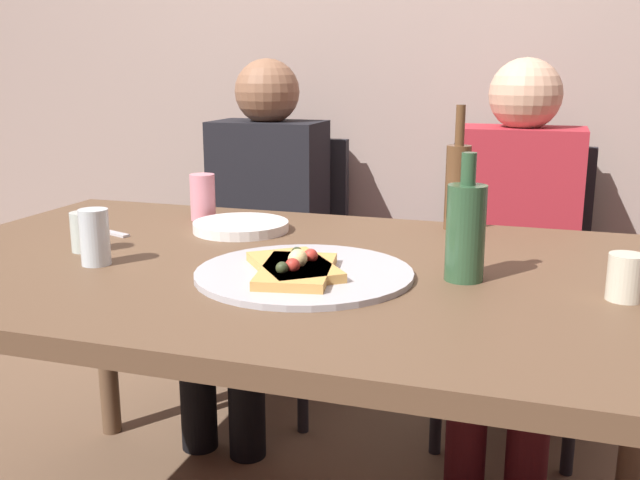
{
  "coord_description": "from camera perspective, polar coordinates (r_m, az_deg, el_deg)",
  "views": [
    {
      "loc": [
        0.52,
        -1.35,
        1.14
      ],
      "look_at": [
        0.08,
        0.02,
        0.8
      ],
      "focal_mm": 40.39,
      "sensor_mm": 36.0,
      "label": 1
    }
  ],
  "objects": [
    {
      "name": "pizza_slice_last",
      "position": [
        1.39,
        -2.06,
        -2.06
      ],
      "size": [
        0.24,
        0.25,
        0.05
      ],
      "color": "tan",
      "rests_on": "pizza_tray"
    },
    {
      "name": "chair_right",
      "position": [
        2.35,
        15.16,
        -2.46
      ],
      "size": [
        0.44,
        0.44,
        0.9
      ],
      "rotation": [
        0.0,
        0.0,
        3.14
      ],
      "color": "black",
      "rests_on": "ground_plane"
    },
    {
      "name": "pizza_tray",
      "position": [
        1.4,
        -1.27,
        -2.67
      ],
      "size": [
        0.43,
        0.43,
        0.01
      ],
      "primitive_type": "cylinder",
      "color": "#ADADB2",
      "rests_on": "dining_table"
    },
    {
      "name": "tumbler_near",
      "position": [
        1.36,
        23.06,
        -2.73
      ],
      "size": [
        0.06,
        0.06,
        0.08
      ],
      "primitive_type": "cylinder",
      "color": "beige",
      "rests_on": "dining_table"
    },
    {
      "name": "wine_bottle",
      "position": [
        1.38,
        11.47,
        0.76
      ],
      "size": [
        0.07,
        0.07,
        0.24
      ],
      "color": "#2D5133",
      "rests_on": "dining_table"
    },
    {
      "name": "tumbler_far",
      "position": [
        1.54,
        -17.41,
        0.22
      ],
      "size": [
        0.06,
        0.06,
        0.12
      ],
      "primitive_type": "cylinder",
      "color": "silver",
      "rests_on": "dining_table"
    },
    {
      "name": "dining_table",
      "position": [
        1.52,
        -3.05,
        -4.28
      ],
      "size": [
        1.65,
        1.02,
        0.75
      ],
      "color": "brown",
      "rests_on": "ground_plane"
    },
    {
      "name": "soda_can",
      "position": [
        1.93,
        -9.27,
        3.37
      ],
      "size": [
        0.07,
        0.07,
        0.12
      ],
      "primitive_type": "cylinder",
      "color": "pink",
      "rests_on": "dining_table"
    },
    {
      "name": "chair_left",
      "position": [
        2.51,
        -3.48,
        -0.97
      ],
      "size": [
        0.44,
        0.44,
        0.9
      ],
      "rotation": [
        0.0,
        0.0,
        3.14
      ],
      "color": "black",
      "rests_on": "ground_plane"
    },
    {
      "name": "table_knife",
      "position": [
        1.87,
        -17.11,
        0.77
      ],
      "size": [
        0.21,
        0.1,
        0.01
      ],
      "primitive_type": "cube",
      "rotation": [
        0.0,
        0.0,
        5.93
      ],
      "color": "#B7B7BC",
      "rests_on": "dining_table"
    },
    {
      "name": "plate_stack",
      "position": [
        1.79,
        -6.29,
        1.09
      ],
      "size": [
        0.24,
        0.24,
        0.02
      ],
      "primitive_type": "cylinder",
      "color": "white",
      "rests_on": "dining_table"
    },
    {
      "name": "back_wall",
      "position": [
        2.58,
        6.51,
        16.99
      ],
      "size": [
        6.0,
        0.1,
        2.6
      ],
      "primitive_type": "cube",
      "color": "gray",
      "rests_on": "ground_plane"
    },
    {
      "name": "beer_bottle",
      "position": [
        1.82,
        10.84,
        4.39
      ],
      "size": [
        0.06,
        0.06,
        0.31
      ],
      "color": "brown",
      "rests_on": "dining_table"
    },
    {
      "name": "pizza_slice_extra",
      "position": [
        1.36,
        -1.85,
        -2.34
      ],
      "size": [
        0.17,
        0.24,
        0.05
      ],
      "color": "tan",
      "rests_on": "pizza_tray"
    },
    {
      "name": "wine_glass",
      "position": [
        1.66,
        -18.14,
        0.63
      ],
      "size": [
        0.06,
        0.06,
        0.09
      ],
      "primitive_type": "cylinder",
      "color": "#B7C6BC",
      "rests_on": "dining_table"
    },
    {
      "name": "guest_in_beanie",
      "position": [
        2.17,
        15.14,
        -0.27
      ],
      "size": [
        0.36,
        0.56,
        1.17
      ],
      "rotation": [
        0.0,
        0.0,
        3.14
      ],
      "color": "maroon",
      "rests_on": "ground_plane"
    },
    {
      "name": "guest_in_sweater",
      "position": [
        2.34,
        -4.87,
        1.17
      ],
      "size": [
        0.36,
        0.56,
        1.17
      ],
      "rotation": [
        0.0,
        0.0,
        3.14
      ],
      "color": "black",
      "rests_on": "ground_plane"
    }
  ]
}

